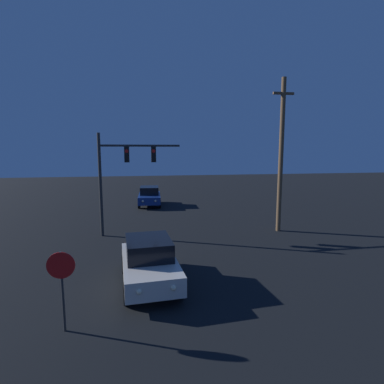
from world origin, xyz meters
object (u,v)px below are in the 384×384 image
object	(u,v)px
car_near	(149,261)
utility_pole	(281,154)
stop_sign	(62,276)
car_far	(149,196)
traffic_signal_mast	(121,168)

from	to	relation	value
car_near	utility_pole	size ratio (longest dim) A/B	0.47
utility_pole	stop_sign	bearing A→B (deg)	-140.24
car_near	stop_sign	distance (m)	3.64
car_far	stop_sign	size ratio (longest dim) A/B	1.88
car_near	car_far	size ratio (longest dim) A/B	1.01
car_far	stop_sign	xyz separation A→B (m)	(-2.98, -19.01, 0.73)
car_far	traffic_signal_mast	distance (m)	10.14
car_near	utility_pole	distance (m)	10.98
car_near	stop_sign	size ratio (longest dim) A/B	1.89
traffic_signal_mast	car_near	bearing A→B (deg)	-79.20
traffic_signal_mast	stop_sign	world-z (taller)	traffic_signal_mast
car_near	traffic_signal_mast	bearing A→B (deg)	-83.32
traffic_signal_mast	stop_sign	bearing A→B (deg)	-96.57
car_far	car_near	bearing A→B (deg)	90.66
car_near	traffic_signal_mast	size ratio (longest dim) A/B	0.72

